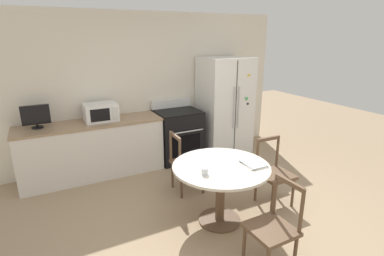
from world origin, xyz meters
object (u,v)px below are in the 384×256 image
at_px(dining_chair_near, 273,228).
at_px(oven_range, 178,135).
at_px(countertop_tv, 36,116).
at_px(refrigerator, 225,106).
at_px(dining_chair_right, 274,174).
at_px(candle_glass, 205,172).
at_px(microwave, 101,112).
at_px(dining_chair_far, 186,164).

bearing_deg(dining_chair_near, oven_range, -7.37).
height_order(oven_range, countertop_tv, countertop_tv).
distance_m(refrigerator, dining_chair_right, 2.05).
xyz_separation_m(countertop_tv, dining_chair_right, (2.74, -2.05, -0.65)).
relative_size(refrigerator, candle_glass, 23.36).
distance_m(refrigerator, candle_glass, 2.65).
xyz_separation_m(oven_range, dining_chair_right, (0.50, -1.98, -0.03)).
bearing_deg(microwave, dining_chair_far, -52.96).
distance_m(oven_range, dining_chair_near, 2.90).
height_order(refrigerator, oven_range, refrigerator).
xyz_separation_m(microwave, dining_chair_right, (1.82, -2.05, -0.60)).
bearing_deg(dining_chair_far, dining_chair_right, 49.83).
relative_size(dining_chair_near, dining_chair_right, 1.00).
xyz_separation_m(dining_chair_far, candle_glass, (-0.25, -0.99, 0.35)).
height_order(refrigerator, dining_chair_far, refrigerator).
xyz_separation_m(refrigerator, oven_range, (-0.97, 0.04, -0.44)).
xyz_separation_m(refrigerator, candle_glass, (-1.63, -2.09, -0.13)).
distance_m(oven_range, candle_glass, 2.25).
bearing_deg(countertop_tv, candle_glass, -54.34).
distance_m(microwave, dining_chair_far, 1.63).
height_order(microwave, candle_glass, microwave).
distance_m(dining_chair_near, dining_chair_right, 1.23).
bearing_deg(dining_chair_right, countertop_tv, -34.93).
height_order(countertop_tv, dining_chair_right, countertop_tv).
height_order(oven_range, dining_chair_near, oven_range).
relative_size(refrigerator, countertop_tv, 4.73).
relative_size(countertop_tv, candle_glass, 4.94).
xyz_separation_m(oven_range, dining_chair_near, (-0.33, -2.88, -0.03)).
bearing_deg(dining_chair_far, microwave, -140.41).
height_order(microwave, dining_chair_right, microwave).
distance_m(countertop_tv, dining_chair_near, 3.58).
distance_m(countertop_tv, candle_glass, 2.73).
bearing_deg(candle_glass, refrigerator, 51.99).
bearing_deg(oven_range, dining_chair_near, -96.49).
bearing_deg(countertop_tv, oven_range, -1.96).
height_order(refrigerator, countertop_tv, refrigerator).
bearing_deg(countertop_tv, microwave, -0.55).
bearing_deg(dining_chair_right, dining_chair_far, -40.79).
distance_m(dining_chair_right, candle_glass, 1.22).
bearing_deg(dining_chair_far, dining_chair_near, 5.24).
bearing_deg(dining_chair_near, refrigerator, -25.42).
bearing_deg(dining_chair_near, countertop_tv, 32.02).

